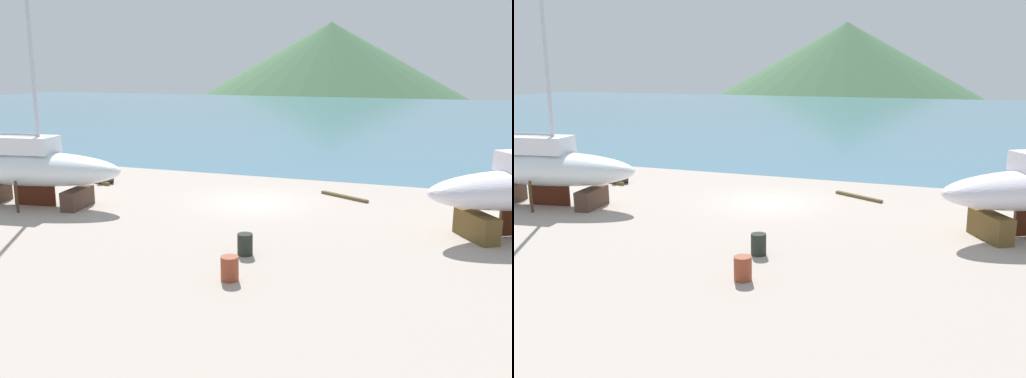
% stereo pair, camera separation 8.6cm
% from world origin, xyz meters
% --- Properties ---
extents(ground_plane, '(44.24, 44.24, 0.00)m').
position_xyz_m(ground_plane, '(0.00, -4.76, 0.00)').
color(ground_plane, '#AC9E91').
extents(sea_water, '(173.26, 84.65, 0.01)m').
position_xyz_m(sea_water, '(0.00, 48.62, 0.00)').
color(sea_water, teal).
rests_on(sea_water, ground).
extents(headland_hill, '(139.67, 139.67, 38.49)m').
position_xyz_m(headland_hill, '(-28.30, 146.82, 0.00)').
color(headland_hill, '#436945').
rests_on(headland_hill, ground).
extents(sailboat_mid_port, '(9.29, 3.79, 13.73)m').
position_xyz_m(sailboat_mid_port, '(-9.85, -4.12, 1.88)').
color(sailboat_mid_port, '#4B3529').
rests_on(sailboat_mid_port, ground).
extents(barrel_tipped_left, '(1.00, 0.98, 0.57)m').
position_xyz_m(barrel_tipped_left, '(-9.55, 1.36, 0.28)').
color(barrel_tipped_left, '#2C2C25').
rests_on(barrel_tipped_left, ground).
extents(barrel_blue_faded, '(0.62, 0.62, 0.78)m').
position_xyz_m(barrel_blue_faded, '(2.32, -7.41, 0.39)').
color(barrel_blue_faded, '#252C23').
rests_on(barrel_blue_faded, ground).
extents(barrel_tipped_center, '(0.65, 0.65, 0.79)m').
position_xyz_m(barrel_tipped_center, '(2.73, -9.84, 0.39)').
color(barrel_tipped_center, brown).
rests_on(barrel_tipped_center, ground).
extents(timber_short_cross, '(1.36, 0.59, 0.18)m').
position_xyz_m(timber_short_cross, '(-9.72, 1.12, 0.09)').
color(timber_short_cross, brown).
rests_on(timber_short_cross, ground).
extents(timber_long_aft, '(2.68, 1.55, 0.14)m').
position_xyz_m(timber_long_aft, '(4.00, 2.47, 0.07)').
color(timber_long_aft, brown).
rests_on(timber_long_aft, ground).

